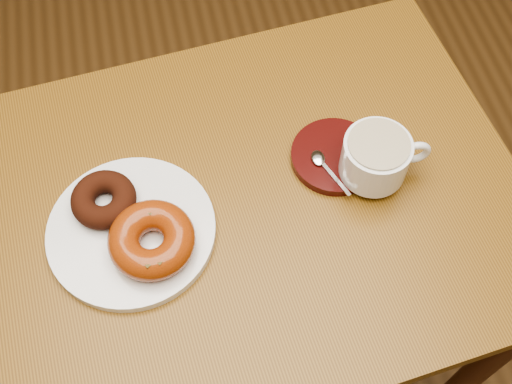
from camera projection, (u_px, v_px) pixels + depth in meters
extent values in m
plane|color=brown|center=(211.00, 324.00, 1.66)|extent=(6.00, 6.00, 0.00)
cube|color=brown|center=(243.00, 206.00, 0.96)|extent=(0.89, 0.71, 0.03)
cylinder|color=#412112|center=(476.00, 371.00, 1.22)|extent=(0.05, 0.05, 0.75)
cylinder|color=#412112|center=(40.00, 236.00, 1.36)|extent=(0.05, 0.05, 0.75)
cylinder|color=#412112|center=(366.00, 147.00, 1.48)|extent=(0.05, 0.05, 0.75)
cylinder|color=white|center=(132.00, 231.00, 0.91)|extent=(0.26, 0.26, 0.01)
torus|color=#35140A|center=(104.00, 199.00, 0.91)|extent=(0.12, 0.12, 0.03)
torus|color=#8E380F|center=(152.00, 240.00, 0.87)|extent=(0.16, 0.16, 0.04)
cube|color=#51411B|center=(178.00, 228.00, 0.86)|extent=(0.01, 0.01, 0.00)
cube|color=#51411B|center=(173.00, 217.00, 0.87)|extent=(0.01, 0.01, 0.00)
cube|color=#51411B|center=(163.00, 210.00, 0.87)|extent=(0.01, 0.01, 0.00)
cube|color=#51411B|center=(150.00, 209.00, 0.87)|extent=(0.01, 0.01, 0.00)
cube|color=#51411B|center=(136.00, 212.00, 0.87)|extent=(0.01, 0.01, 0.00)
cube|color=#51411B|center=(126.00, 221.00, 0.86)|extent=(0.01, 0.01, 0.00)
cube|color=#51411B|center=(121.00, 233.00, 0.85)|extent=(0.01, 0.01, 0.00)
cube|color=#51411B|center=(123.00, 245.00, 0.84)|extent=(0.01, 0.01, 0.00)
cube|color=#51411B|center=(131.00, 254.00, 0.84)|extent=(0.01, 0.01, 0.00)
cube|color=#51411B|center=(143.00, 259.00, 0.83)|extent=(0.01, 0.01, 0.00)
cube|color=#51411B|center=(157.00, 258.00, 0.84)|extent=(0.01, 0.01, 0.00)
cube|color=#51411B|center=(169.00, 251.00, 0.84)|extent=(0.01, 0.01, 0.00)
cube|color=#51411B|center=(177.00, 240.00, 0.85)|extent=(0.01, 0.01, 0.00)
cylinder|color=#340807|center=(335.00, 156.00, 0.97)|extent=(0.16, 0.16, 0.01)
cylinder|color=white|center=(375.00, 158.00, 0.92)|extent=(0.10, 0.10, 0.07)
cylinder|color=brown|center=(379.00, 144.00, 0.89)|extent=(0.09, 0.09, 0.00)
torus|color=white|center=(415.00, 153.00, 0.92)|extent=(0.05, 0.02, 0.05)
ellipsoid|color=silver|center=(318.00, 158.00, 0.96)|extent=(0.02, 0.03, 0.01)
cube|color=silver|center=(334.00, 177.00, 0.94)|extent=(0.03, 0.07, 0.00)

